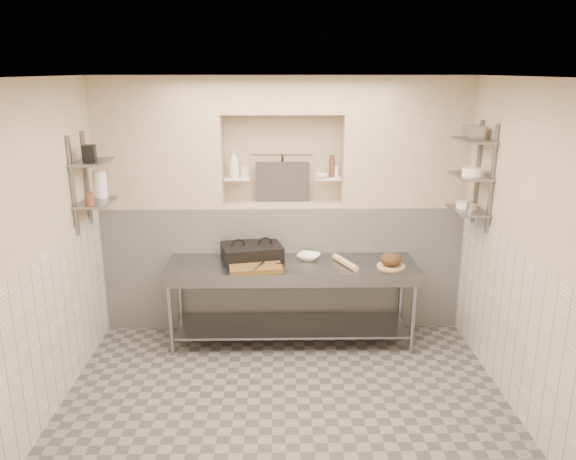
{
  "coord_description": "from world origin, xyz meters",
  "views": [
    {
      "loc": [
        -0.05,
        -4.35,
        2.85
      ],
      "look_at": [
        0.04,
        0.9,
        1.35
      ],
      "focal_mm": 35.0,
      "sensor_mm": 36.0,
      "label": 1
    }
  ],
  "objects_px": {
    "prep_table": "(292,287)",
    "bread_loaf": "(391,259)",
    "bottle_soap": "(234,164)",
    "jug_left": "(100,184)",
    "rolling_pin": "(345,262)",
    "cutting_board": "(255,267)",
    "panini_press": "(252,252)",
    "mixing_bowl": "(309,257)",
    "bowl_alcove": "(322,176)"
  },
  "relations": [
    {
      "from": "panini_press",
      "to": "rolling_pin",
      "type": "bearing_deg",
      "value": -24.13
    },
    {
      "from": "cutting_board",
      "to": "panini_press",
      "type": "bearing_deg",
      "value": 99.11
    },
    {
      "from": "jug_left",
      "to": "bowl_alcove",
      "type": "bearing_deg",
      "value": 11.9
    },
    {
      "from": "cutting_board",
      "to": "bread_loaf",
      "type": "bearing_deg",
      "value": 1.29
    },
    {
      "from": "prep_table",
      "to": "mixing_bowl",
      "type": "height_order",
      "value": "mixing_bowl"
    },
    {
      "from": "panini_press",
      "to": "mixing_bowl",
      "type": "bearing_deg",
      "value": -12.47
    },
    {
      "from": "prep_table",
      "to": "rolling_pin",
      "type": "relative_size",
      "value": 6.03
    },
    {
      "from": "prep_table",
      "to": "jug_left",
      "type": "height_order",
      "value": "jug_left"
    },
    {
      "from": "bottle_soap",
      "to": "bowl_alcove",
      "type": "relative_size",
      "value": 2.09
    },
    {
      "from": "rolling_pin",
      "to": "bowl_alcove",
      "type": "bearing_deg",
      "value": 110.23
    },
    {
      "from": "panini_press",
      "to": "jug_left",
      "type": "distance_m",
      "value": 1.69
    },
    {
      "from": "cutting_board",
      "to": "rolling_pin",
      "type": "relative_size",
      "value": 1.22
    },
    {
      "from": "panini_press",
      "to": "bottle_soap",
      "type": "distance_m",
      "value": 1.0
    },
    {
      "from": "panini_press",
      "to": "cutting_board",
      "type": "relative_size",
      "value": 1.32
    },
    {
      "from": "bread_loaf",
      "to": "bowl_alcove",
      "type": "bearing_deg",
      "value": 136.94
    },
    {
      "from": "mixing_bowl",
      "to": "prep_table",
      "type": "bearing_deg",
      "value": -142.27
    },
    {
      "from": "mixing_bowl",
      "to": "bread_loaf",
      "type": "distance_m",
      "value": 0.87
    },
    {
      "from": "cutting_board",
      "to": "jug_left",
      "type": "distance_m",
      "value": 1.77
    },
    {
      "from": "bottle_soap",
      "to": "panini_press",
      "type": "bearing_deg",
      "value": -65.58
    },
    {
      "from": "mixing_bowl",
      "to": "cutting_board",
      "type": "bearing_deg",
      "value": -152.86
    },
    {
      "from": "bread_loaf",
      "to": "bottle_soap",
      "type": "bearing_deg",
      "value": 157.26
    },
    {
      "from": "bowl_alcove",
      "to": "rolling_pin",
      "type": "bearing_deg",
      "value": -69.77
    },
    {
      "from": "mixing_bowl",
      "to": "bread_loaf",
      "type": "relative_size",
      "value": 1.08
    },
    {
      "from": "cutting_board",
      "to": "prep_table",
      "type": "bearing_deg",
      "value": 20.97
    },
    {
      "from": "panini_press",
      "to": "rolling_pin",
      "type": "height_order",
      "value": "panini_press"
    },
    {
      "from": "bowl_alcove",
      "to": "panini_press",
      "type": "bearing_deg",
      "value": -153.63
    },
    {
      "from": "prep_table",
      "to": "mixing_bowl",
      "type": "relative_size",
      "value": 10.88
    },
    {
      "from": "bread_loaf",
      "to": "bottle_soap",
      "type": "height_order",
      "value": "bottle_soap"
    },
    {
      "from": "bottle_soap",
      "to": "rolling_pin",
      "type": "bearing_deg",
      "value": -28.22
    },
    {
      "from": "prep_table",
      "to": "panini_press",
      "type": "distance_m",
      "value": 0.56
    },
    {
      "from": "rolling_pin",
      "to": "bread_loaf",
      "type": "bearing_deg",
      "value": -7.03
    },
    {
      "from": "prep_table",
      "to": "panini_press",
      "type": "height_order",
      "value": "panini_press"
    },
    {
      "from": "cutting_board",
      "to": "bottle_soap",
      "type": "relative_size",
      "value": 1.76
    },
    {
      "from": "mixing_bowl",
      "to": "bowl_alcove",
      "type": "relative_size",
      "value": 1.66
    },
    {
      "from": "prep_table",
      "to": "bottle_soap",
      "type": "relative_size",
      "value": 8.65
    },
    {
      "from": "bottle_soap",
      "to": "jug_left",
      "type": "distance_m",
      "value": 1.42
    },
    {
      "from": "bread_loaf",
      "to": "bottle_soap",
      "type": "xyz_separation_m",
      "value": [
        -1.63,
        0.68,
        0.88
      ]
    },
    {
      "from": "bottle_soap",
      "to": "jug_left",
      "type": "xyz_separation_m",
      "value": [
        -1.31,
        -0.53,
        -0.12
      ]
    },
    {
      "from": "panini_press",
      "to": "rolling_pin",
      "type": "relative_size",
      "value": 1.62
    },
    {
      "from": "mixing_bowl",
      "to": "bowl_alcove",
      "type": "distance_m",
      "value": 0.9
    },
    {
      "from": "jug_left",
      "to": "mixing_bowl",
      "type": "bearing_deg",
      "value": 2.79
    },
    {
      "from": "prep_table",
      "to": "bread_loaf",
      "type": "bearing_deg",
      "value": -6.32
    },
    {
      "from": "mixing_bowl",
      "to": "panini_press",
      "type": "bearing_deg",
      "value": -179.72
    },
    {
      "from": "bread_loaf",
      "to": "jug_left",
      "type": "xyz_separation_m",
      "value": [
        -2.94,
        0.15,
        0.76
      ]
    },
    {
      "from": "rolling_pin",
      "to": "jug_left",
      "type": "bearing_deg",
      "value": 177.78
    },
    {
      "from": "mixing_bowl",
      "to": "bowl_alcove",
      "type": "height_order",
      "value": "bowl_alcove"
    },
    {
      "from": "mixing_bowl",
      "to": "bottle_soap",
      "type": "distance_m",
      "value": 1.3
    },
    {
      "from": "bowl_alcove",
      "to": "mixing_bowl",
      "type": "bearing_deg",
      "value": -112.51
    },
    {
      "from": "rolling_pin",
      "to": "mixing_bowl",
      "type": "bearing_deg",
      "value": 151.52
    },
    {
      "from": "panini_press",
      "to": "prep_table",
      "type": "bearing_deg",
      "value": -31.24
    }
  ]
}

